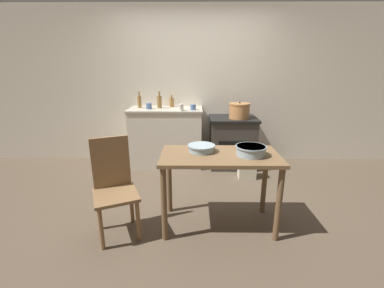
{
  "coord_description": "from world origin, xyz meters",
  "views": [
    {
      "loc": [
        0.03,
        -2.84,
        1.6
      ],
      "look_at": [
        0.0,
        0.4,
        0.62
      ],
      "focal_mm": 24.0,
      "sensor_mm": 36.0,
      "label": 1
    }
  ],
  "objects_px": {
    "stock_pot": "(239,111)",
    "mixing_bowl_small": "(251,150)",
    "bottle_far_left": "(159,102)",
    "cup_center_left": "(149,106)",
    "cup_center_right": "(181,107)",
    "chair": "(114,185)",
    "bottle_left": "(172,102)",
    "stove": "(232,142)",
    "flour_sack": "(247,167)",
    "work_table": "(220,166)",
    "bottle_mid_left": "(139,101)",
    "cup_center": "(193,107)",
    "mixing_bowl_large": "(201,148)"
  },
  "relations": [
    {
      "from": "flour_sack",
      "to": "stock_pot",
      "type": "relative_size",
      "value": 1.04
    },
    {
      "from": "stove",
      "to": "cup_center",
      "type": "relative_size",
      "value": 9.38
    },
    {
      "from": "chair",
      "to": "cup_center_right",
      "type": "bearing_deg",
      "value": 46.89
    },
    {
      "from": "bottle_left",
      "to": "cup_center_right",
      "type": "xyz_separation_m",
      "value": [
        0.18,
        -0.4,
        -0.03
      ]
    },
    {
      "from": "bottle_mid_left",
      "to": "cup_center_right",
      "type": "distance_m",
      "value": 0.76
    },
    {
      "from": "bottle_left",
      "to": "cup_center",
      "type": "distance_m",
      "value": 0.49
    },
    {
      "from": "mixing_bowl_small",
      "to": "cup_center",
      "type": "relative_size",
      "value": 3.38
    },
    {
      "from": "mixing_bowl_large",
      "to": "mixing_bowl_small",
      "type": "bearing_deg",
      "value": -13.0
    },
    {
      "from": "bottle_far_left",
      "to": "bottle_left",
      "type": "distance_m",
      "value": 0.24
    },
    {
      "from": "flour_sack",
      "to": "cup_center",
      "type": "height_order",
      "value": "cup_center"
    },
    {
      "from": "bottle_left",
      "to": "cup_center_right",
      "type": "relative_size",
      "value": 1.96
    },
    {
      "from": "chair",
      "to": "bottle_far_left",
      "type": "xyz_separation_m",
      "value": [
        0.21,
        1.88,
        0.56
      ]
    },
    {
      "from": "chair",
      "to": "bottle_far_left",
      "type": "bearing_deg",
      "value": 59.82
    },
    {
      "from": "flour_sack",
      "to": "stove",
      "type": "bearing_deg",
      "value": 107.07
    },
    {
      "from": "bottle_left",
      "to": "mixing_bowl_large",
      "type": "bearing_deg",
      "value": -76.1
    },
    {
      "from": "stock_pot",
      "to": "mixing_bowl_large",
      "type": "height_order",
      "value": "stock_pot"
    },
    {
      "from": "work_table",
      "to": "bottle_mid_left",
      "type": "distance_m",
      "value": 2.18
    },
    {
      "from": "chair",
      "to": "stove",
      "type": "bearing_deg",
      "value": 28.79
    },
    {
      "from": "stock_pot",
      "to": "mixing_bowl_small",
      "type": "bearing_deg",
      "value": -95.55
    },
    {
      "from": "stove",
      "to": "bottle_mid_left",
      "type": "distance_m",
      "value": 1.65
    },
    {
      "from": "cup_center_right",
      "to": "chair",
      "type": "bearing_deg",
      "value": -109.32
    },
    {
      "from": "stove",
      "to": "bottle_far_left",
      "type": "bearing_deg",
      "value": 177.39
    },
    {
      "from": "flour_sack",
      "to": "cup_center",
      "type": "xyz_separation_m",
      "value": [
        -0.81,
        0.4,
        0.83
      ]
    },
    {
      "from": "stock_pot",
      "to": "cup_center_left",
      "type": "bearing_deg",
      "value": 178.26
    },
    {
      "from": "stove",
      "to": "cup_center",
      "type": "height_order",
      "value": "cup_center"
    },
    {
      "from": "bottle_mid_left",
      "to": "cup_center_left",
      "type": "height_order",
      "value": "bottle_mid_left"
    },
    {
      "from": "mixing_bowl_large",
      "to": "bottle_mid_left",
      "type": "distance_m",
      "value": 1.99
    },
    {
      "from": "bottle_mid_left",
      "to": "cup_center",
      "type": "distance_m",
      "value": 0.9
    },
    {
      "from": "stock_pot",
      "to": "cup_center_left",
      "type": "height_order",
      "value": "stock_pot"
    },
    {
      "from": "mixing_bowl_small",
      "to": "bottle_left",
      "type": "height_order",
      "value": "bottle_left"
    },
    {
      "from": "cup_center_right",
      "to": "bottle_mid_left",
      "type": "bearing_deg",
      "value": 156.6
    },
    {
      "from": "stock_pot",
      "to": "mixing_bowl_small",
      "type": "relative_size",
      "value": 1.11
    },
    {
      "from": "work_table",
      "to": "stock_pot",
      "type": "distance_m",
      "value": 1.72
    },
    {
      "from": "flour_sack",
      "to": "stock_pot",
      "type": "distance_m",
      "value": 0.89
    },
    {
      "from": "stock_pot",
      "to": "mixing_bowl_small",
      "type": "distance_m",
      "value": 1.66
    },
    {
      "from": "stove",
      "to": "chair",
      "type": "xyz_separation_m",
      "value": [
        -1.4,
        -1.83,
        0.09
      ]
    },
    {
      "from": "chair",
      "to": "flour_sack",
      "type": "height_order",
      "value": "chair"
    },
    {
      "from": "stock_pot",
      "to": "flour_sack",
      "type": "bearing_deg",
      "value": -79.62
    },
    {
      "from": "cup_center",
      "to": "cup_center_right",
      "type": "xyz_separation_m",
      "value": [
        -0.18,
        -0.08,
        0.01
      ]
    },
    {
      "from": "stove",
      "to": "bottle_far_left",
      "type": "distance_m",
      "value": 1.35
    },
    {
      "from": "bottle_far_left",
      "to": "cup_center_left",
      "type": "distance_m",
      "value": 0.19
    },
    {
      "from": "mixing_bowl_small",
      "to": "cup_center_left",
      "type": "distance_m",
      "value": 2.12
    },
    {
      "from": "bottle_left",
      "to": "bottle_mid_left",
      "type": "xyz_separation_m",
      "value": [
        -0.51,
        -0.11,
        0.02
      ]
    },
    {
      "from": "mixing_bowl_large",
      "to": "bottle_far_left",
      "type": "bearing_deg",
      "value": 110.75
    },
    {
      "from": "cup_center_left",
      "to": "work_table",
      "type": "bearing_deg",
      "value": -59.88
    },
    {
      "from": "stove",
      "to": "cup_center_left",
      "type": "xyz_separation_m",
      "value": [
        -1.34,
        -0.04,
        0.59
      ]
    },
    {
      "from": "mixing_bowl_large",
      "to": "cup_center_left",
      "type": "relative_size",
      "value": 3.0
    },
    {
      "from": "cup_center",
      "to": "mixing_bowl_small",
      "type": "bearing_deg",
      "value": -70.72
    },
    {
      "from": "bottle_far_left",
      "to": "cup_center",
      "type": "bearing_deg",
      "value": -17.85
    },
    {
      "from": "bottle_left",
      "to": "cup_center_left",
      "type": "xyz_separation_m",
      "value": [
        -0.34,
        -0.24,
        -0.03
      ]
    }
  ]
}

